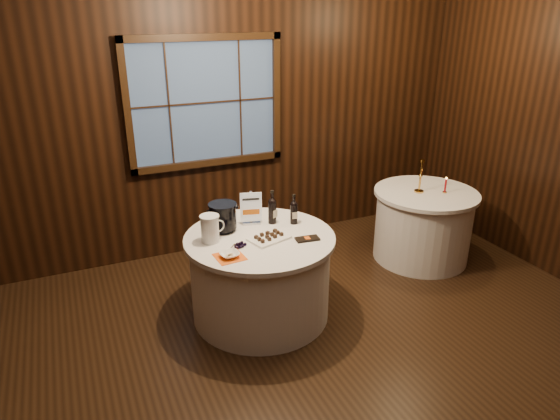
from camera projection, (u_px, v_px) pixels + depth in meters
name	position (u px, v px, depth m)	size (l,w,h in m)	color
ground	(312.00, 384.00, 3.65)	(6.00, 6.00, 0.00)	black
back_wall	(205.00, 112.00, 5.16)	(6.00, 0.10, 3.00)	black
main_table	(260.00, 276.00, 4.35)	(1.28, 1.28, 0.77)	white
side_table	(423.00, 225.00, 5.35)	(1.08, 1.08, 0.77)	white
sign_stand	(251.00, 213.00, 4.40)	(0.19, 0.13, 0.31)	silver
port_bottle_left	(272.00, 209.00, 4.41)	(0.07, 0.09, 0.31)	black
port_bottle_right	(294.00, 211.00, 4.41)	(0.07, 0.07, 0.28)	black
ice_bucket	(223.00, 217.00, 4.26)	(0.25, 0.25, 0.25)	black
chocolate_plate	(269.00, 237.00, 4.14)	(0.37, 0.30, 0.05)	white
chocolate_box	(307.00, 239.00, 4.14)	(0.20, 0.10, 0.02)	black
grape_bunch	(240.00, 245.00, 4.00)	(0.17, 0.08, 0.04)	black
glass_pitcher	(210.00, 228.00, 4.07)	(0.21, 0.16, 0.23)	silver
orange_napkin	(230.00, 257.00, 3.85)	(0.22, 0.22, 0.00)	#EA5B13
cracker_bowl	(230.00, 255.00, 3.85)	(0.15, 0.15, 0.04)	white
brass_candlestick	(420.00, 181.00, 5.15)	(0.10, 0.10, 0.35)	gold
red_candle	(445.00, 187.00, 5.15)	(0.05, 0.05, 0.17)	gold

